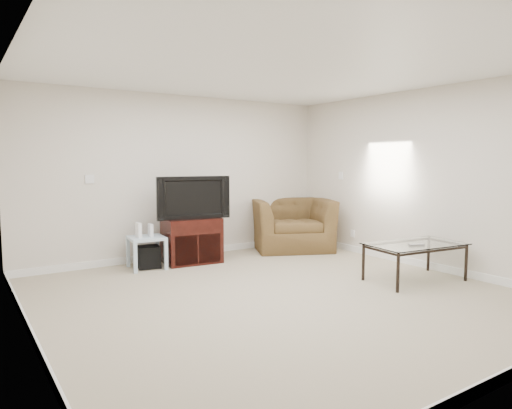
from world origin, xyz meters
TOP-DOWN VIEW (x-y plane):
  - floor at (0.00, 0.00)m, footprint 5.00×5.00m
  - ceiling at (0.00, 0.00)m, footprint 5.00×5.00m
  - wall_back at (0.00, 2.50)m, footprint 5.00×0.02m
  - wall_left at (-2.50, 0.00)m, footprint 0.02×5.00m
  - wall_right at (2.50, 0.00)m, footprint 0.02×5.00m
  - plate_back at (-1.40, 2.49)m, footprint 0.12×0.02m
  - plate_right_switch at (2.49, 1.60)m, footprint 0.02×0.09m
  - plate_right_outlet at (2.49, 1.30)m, footprint 0.02×0.08m
  - tv_stand at (-0.08, 2.05)m, footprint 0.85×0.63m
  - dvd_player at (-0.08, 2.01)m, footprint 0.43×0.32m
  - television at (-0.08, 2.02)m, footprint 1.02×0.37m
  - side_table at (-0.77, 2.05)m, footprint 0.51×0.51m
  - subwoofer at (-0.74, 2.07)m, footprint 0.35×0.35m
  - game_console at (-0.88, 2.04)m, footprint 0.05×0.15m
  - game_case at (-0.72, 2.03)m, footprint 0.06×0.14m
  - recliner at (1.80, 2.05)m, footprint 1.54×1.32m
  - coffee_table at (1.80, -0.44)m, footprint 1.29×0.83m
  - remote at (1.67, -0.56)m, footprint 0.20×0.12m

SIDE VIEW (x-z plane):
  - floor at x=0.00m, z-range 0.00..0.00m
  - subwoofer at x=-0.74m, z-range 0.01..0.31m
  - side_table at x=-0.77m, z-range 0.00..0.45m
  - coffee_table at x=1.80m, z-range 0.00..0.48m
  - plate_right_outlet at x=2.49m, z-range 0.24..0.36m
  - tv_stand at x=-0.08m, z-range 0.00..0.66m
  - remote at x=1.67m, z-range 0.48..0.50m
  - game_case at x=-0.72m, z-range 0.45..0.63m
  - game_console at x=-0.88m, z-range 0.45..0.66m
  - dvd_player at x=-0.08m, z-range 0.52..0.58m
  - recliner at x=1.80m, z-range 0.00..1.14m
  - television at x=-0.08m, z-range 0.66..1.28m
  - wall_back at x=0.00m, z-range 0.00..2.50m
  - wall_left at x=-2.50m, z-range 0.00..2.50m
  - wall_right at x=2.50m, z-range 0.00..2.50m
  - plate_back at x=-1.40m, z-range 1.19..1.31m
  - plate_right_switch at x=2.49m, z-range 1.19..1.31m
  - ceiling at x=0.00m, z-range 2.50..2.50m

